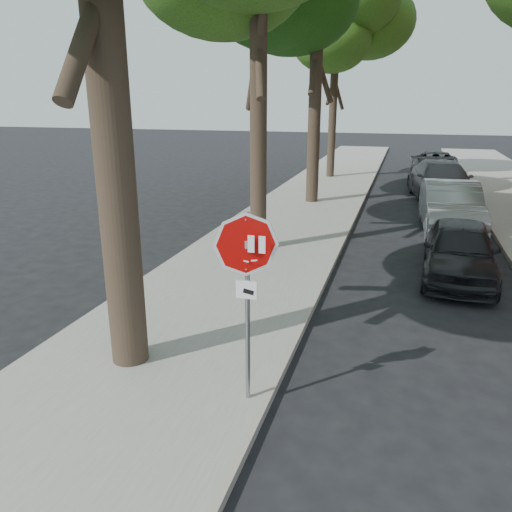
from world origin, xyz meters
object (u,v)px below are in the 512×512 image
Objects in this scene: car_b at (451,207)px; car_c at (441,181)px; tree_far at (336,32)px; car_a at (460,250)px; stop_sign at (247,272)px; car_d at (435,166)px.

car_b is 5.39m from car_c.
tree_far is at bearing 130.39° from car_c.
car_a is (5.22, -14.79, -6.54)m from tree_far.
stop_sign is 11.53m from car_b.
car_b is at bearing -97.79° from car_c.
tree_far reaches higher than car_d.
stop_sign is at bearing -109.12° from car_b.
car_b is (0.10, 4.64, 0.10)m from car_a.
car_b is 11.00m from car_d.
car_c reaches higher than car_a.
car_b is at bearing 91.84° from car_a.
car_c is 5.61m from car_d.
car_d is (5.32, 0.85, -6.50)m from tree_far.
car_b reaches higher than car_d.
tree_far is 2.35× the size of car_a.
stop_sign is at bearing -109.18° from car_c.
stop_sign reaches higher than car_a.
car_d is at bearing 9.09° from tree_far.
stop_sign is 0.66× the size of car_a.
car_a is at bearing -93.67° from car_b.
car_c is at bearing -88.41° from car_d.
car_a is at bearing -88.79° from car_d.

